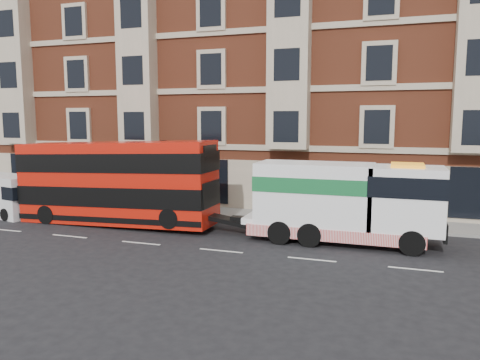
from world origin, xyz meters
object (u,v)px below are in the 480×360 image
double_decker_bus (116,181)px  pedestrian (78,191)px  box_van (4,196)px  tow_truck (341,201)px

double_decker_bus → pedestrian: 7.45m
pedestrian → box_van: bearing=-79.4°
tow_truck → double_decker_bus: bearing=180.0°
double_decker_bus → pedestrian: double_decker_bus is taller
double_decker_bus → tow_truck: size_ratio=1.25×
box_van → pedestrian: size_ratio=3.20×
double_decker_bus → tow_truck: (12.06, -0.00, -0.42)m
box_van → pedestrian: bearing=80.6°
tow_truck → pedestrian: (-17.95, 4.32, -1.04)m
tow_truck → box_van: tow_truck is taller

